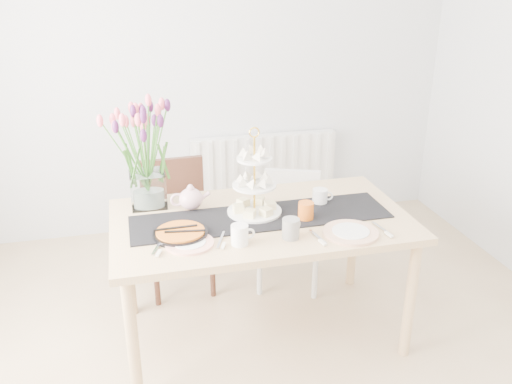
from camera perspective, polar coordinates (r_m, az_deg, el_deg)
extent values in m
plane|color=silver|center=(4.22, -6.05, 12.91)|extent=(4.00, 0.00, 4.00)
cube|color=white|center=(4.48, 0.85, 2.35)|extent=(1.20, 0.08, 0.60)
cube|color=tan|center=(2.94, 0.55, -3.07)|extent=(1.60, 0.90, 0.04)
cylinder|color=tan|center=(2.74, -12.87, -15.09)|extent=(0.06, 0.06, 0.71)
cylinder|color=tan|center=(3.07, 15.93, -10.84)|extent=(0.06, 0.06, 0.71)
cylinder|color=tan|center=(3.38, -13.32, -7.30)|extent=(0.06, 0.06, 0.71)
cylinder|color=tan|center=(3.65, 10.21, -4.61)|extent=(0.06, 0.06, 0.71)
cube|color=#341A13|center=(3.56, -8.17, -3.85)|extent=(0.44, 0.44, 0.04)
cube|color=#341A13|center=(3.65, -8.82, 0.53)|extent=(0.42, 0.06, 0.40)
cylinder|color=#341A13|center=(3.50, -10.45, -8.76)|extent=(0.04, 0.04, 0.41)
cylinder|color=#341A13|center=(3.54, -4.61, -8.02)|extent=(0.04, 0.04, 0.41)
cylinder|color=#341A13|center=(3.81, -11.10, -6.02)|extent=(0.04, 0.04, 0.41)
cylinder|color=#341A13|center=(3.85, -5.75, -5.38)|extent=(0.04, 0.04, 0.41)
cube|color=silver|center=(3.61, 3.56, -4.20)|extent=(0.48, 0.48, 0.04)
cube|color=silver|center=(3.68, 3.80, -0.29)|extent=(0.36, 0.17, 0.35)
cylinder|color=silver|center=(3.56, 0.37, -8.22)|extent=(0.04, 0.04, 0.36)
cylinder|color=silver|center=(3.54, 6.23, -8.53)|extent=(0.04, 0.04, 0.36)
cylinder|color=silver|center=(3.87, 0.99, -5.50)|extent=(0.04, 0.04, 0.36)
cylinder|color=silver|center=(3.86, 6.35, -5.77)|extent=(0.04, 0.04, 0.36)
cube|color=black|center=(2.93, 0.55, -2.65)|extent=(1.40, 0.35, 0.01)
cube|color=silver|center=(3.11, -11.29, 0.31)|extent=(0.19, 0.19, 0.19)
cylinder|color=gold|center=(2.89, -0.17, 1.65)|extent=(0.01, 0.01, 0.44)
cylinder|color=white|center=(2.97, -0.17, -2.03)|extent=(0.30, 0.30, 0.01)
cylinder|color=white|center=(2.91, -0.17, 0.73)|extent=(0.24, 0.24, 0.01)
cylinder|color=white|center=(2.86, -0.17, 3.51)|extent=(0.19, 0.19, 0.01)
cylinder|color=white|center=(3.11, 6.74, -0.47)|extent=(0.11, 0.11, 0.09)
cylinder|color=black|center=(2.76, -7.95, -4.43)|extent=(0.27, 0.27, 0.02)
cylinder|color=orange|center=(2.75, -7.97, -4.12)|extent=(0.25, 0.25, 0.01)
cylinder|color=gray|center=(2.70, 3.69, -3.86)|extent=(0.12, 0.12, 0.10)
cylinder|color=white|center=(2.64, -1.74, -4.53)|extent=(0.09, 0.09, 0.10)
cylinder|color=#CF5C17|center=(2.90, 5.27, -2.02)|extent=(0.12, 0.12, 0.10)
cylinder|color=white|center=(2.68, -7.02, -5.38)|extent=(0.31, 0.31, 0.01)
cylinder|color=white|center=(2.80, 9.92, -4.22)|extent=(0.33, 0.33, 0.01)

